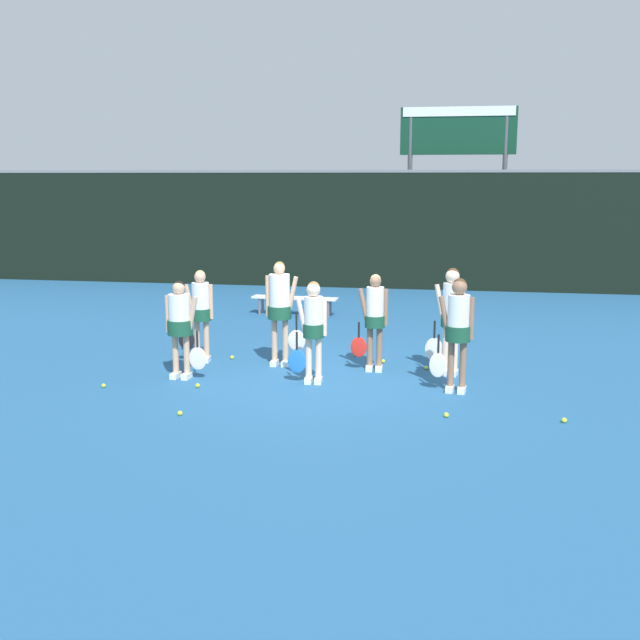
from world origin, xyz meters
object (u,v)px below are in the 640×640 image
(player_6, at_px, (451,312))
(tennis_ball_3, at_px, (383,361))
(player_4, at_px, (280,304))
(tennis_ball_11, at_px, (180,413))
(player_1, at_px, (313,324))
(tennis_ball_5, at_px, (104,386))
(tennis_ball_6, at_px, (446,415))
(tennis_ball_10, at_px, (438,364))
(scoreboard, at_px, (458,149))
(tennis_ball_2, at_px, (426,368))
(player_5, at_px, (375,315))
(tennis_ball_7, at_px, (232,357))
(tennis_ball_8, at_px, (564,420))
(tennis_ball_4, at_px, (198,386))
(tennis_ball_9, at_px, (197,351))
(player_3, at_px, (200,309))
(tennis_ball_1, at_px, (369,361))
(player_0, at_px, (180,321))
(player_2, at_px, (458,325))
(tennis_ball_0, at_px, (355,355))
(bench_courtside, at_px, (295,299))

(player_6, relative_size, tennis_ball_3, 26.84)
(player_4, relative_size, tennis_ball_11, 26.35)
(player_1, distance_m, tennis_ball_5, 3.40)
(tennis_ball_6, distance_m, tennis_ball_10, 2.88)
(scoreboard, relative_size, tennis_ball_2, 79.83)
(player_5, relative_size, tennis_ball_6, 23.40)
(player_1, bearing_deg, tennis_ball_7, 140.53)
(tennis_ball_6, xyz_separation_m, tennis_ball_7, (-3.81, 2.70, 0.00))
(scoreboard, xyz_separation_m, tennis_ball_8, (1.42, -12.64, -3.99))
(tennis_ball_4, height_order, tennis_ball_9, same)
(tennis_ball_3, relative_size, tennis_ball_11, 0.96)
(player_6, relative_size, tennis_ball_11, 25.86)
(scoreboard, relative_size, tennis_ball_11, 75.71)
(player_3, xyz_separation_m, tennis_ball_5, (-0.96, -1.88, -0.91))
(scoreboard, bearing_deg, tennis_ball_1, -98.54)
(player_5, bearing_deg, tennis_ball_1, 103.42)
(scoreboard, distance_m, tennis_ball_5, 13.83)
(player_3, distance_m, player_6, 4.33)
(scoreboard, height_order, tennis_ball_4, scoreboard)
(player_0, relative_size, tennis_ball_11, 23.25)
(tennis_ball_4, bearing_deg, player_2, 6.64)
(player_4, bearing_deg, player_2, -20.99)
(scoreboard, height_order, tennis_ball_3, scoreboard)
(tennis_ball_0, xyz_separation_m, tennis_ball_8, (3.22, -3.25, 0.00))
(player_3, relative_size, player_4, 0.90)
(tennis_ball_9, bearing_deg, tennis_ball_3, -3.38)
(bench_courtside, height_order, tennis_ball_7, bench_courtside)
(player_0, distance_m, tennis_ball_0, 3.37)
(player_2, xyz_separation_m, player_5, (-1.36, 1.07, -0.09))
(player_2, height_order, player_5, player_2)
(player_6, bearing_deg, player_3, -172.04)
(player_3, height_order, tennis_ball_11, player_3)
(scoreboard, distance_m, tennis_ball_6, 13.29)
(player_1, height_order, tennis_ball_10, player_1)
(tennis_ball_8, height_order, tennis_ball_9, tennis_ball_8)
(player_4, distance_m, tennis_ball_7, 1.44)
(player_2, height_order, tennis_ball_5, player_2)
(scoreboard, height_order, player_1, scoreboard)
(tennis_ball_4, bearing_deg, player_4, 58.95)
(player_3, distance_m, tennis_ball_4, 1.93)
(player_6, distance_m, tennis_ball_9, 4.82)
(tennis_ball_2, height_order, tennis_ball_8, tennis_ball_8)
(tennis_ball_9, height_order, tennis_ball_10, same)
(tennis_ball_3, relative_size, tennis_ball_4, 0.99)
(player_1, xyz_separation_m, player_2, (2.24, -0.14, 0.09))
(scoreboard, bearing_deg, player_4, -106.24)
(player_5, height_order, tennis_ball_1, player_5)
(scoreboard, height_order, tennis_ball_10, scoreboard)
(tennis_ball_0, relative_size, tennis_ball_11, 0.99)
(player_1, distance_m, tennis_ball_3, 1.98)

